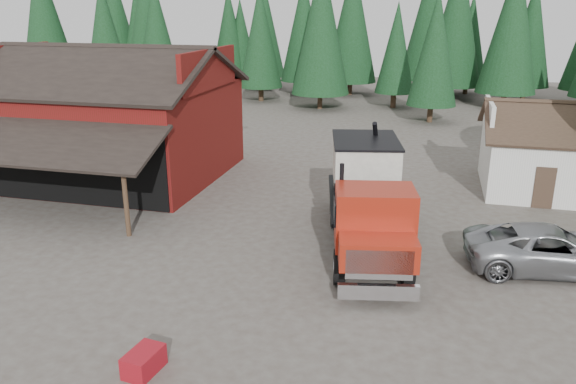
# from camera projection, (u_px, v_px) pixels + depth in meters

# --- Properties ---
(ground) EXTENTS (120.00, 120.00, 0.00)m
(ground) POSITION_uv_depth(u_px,v_px,m) (240.00, 273.00, 19.99)
(ground) COLOR #473F38
(ground) RESTS_ON ground
(red_barn) EXTENTS (12.80, 13.63, 7.18)m
(red_barn) POSITION_uv_depth(u_px,v_px,m) (109.00, 128.00, 30.86)
(red_barn) COLOR #621011
(red_barn) RESTS_ON ground
(farmhouse) EXTENTS (8.60, 6.42, 4.65)m
(farmhouse) POSITION_uv_depth(u_px,v_px,m) (568.00, 160.00, 28.31)
(farmhouse) COLOR silver
(farmhouse) RESTS_ON ground
(conifer_backdrop) EXTENTS (76.00, 16.00, 16.00)m
(conifer_backdrop) POSITION_uv_depth(u_px,v_px,m) (373.00, 97.00, 58.58)
(conifer_backdrop) COLOR black
(conifer_backdrop) RESTS_ON ground
(near_pine_a) EXTENTS (4.40, 4.40, 11.40)m
(near_pine_a) POSITION_uv_depth(u_px,v_px,m) (105.00, 38.00, 48.95)
(near_pine_a) COLOR #382619
(near_pine_a) RESTS_ON ground
(near_pine_b) EXTENTS (3.96, 3.96, 10.40)m
(near_pine_b) POSITION_uv_depth(u_px,v_px,m) (435.00, 48.00, 44.27)
(near_pine_b) COLOR #382619
(near_pine_b) RESTS_ON ground
(near_pine_d) EXTENTS (5.28, 5.28, 13.40)m
(near_pine_d) POSITION_uv_depth(u_px,v_px,m) (321.00, 26.00, 49.86)
(near_pine_d) COLOR #382619
(near_pine_d) RESTS_ON ground
(feed_truck) EXTENTS (4.61, 10.38, 4.54)m
(feed_truck) POSITION_uv_depth(u_px,v_px,m) (368.00, 194.00, 21.71)
(feed_truck) COLOR black
(feed_truck) RESTS_ON ground
(silver_car) EXTENTS (6.20, 3.52, 1.63)m
(silver_car) POSITION_uv_depth(u_px,v_px,m) (550.00, 249.00, 19.95)
(silver_car) COLOR #999BA0
(silver_car) RESTS_ON ground
(equip_box) EXTENTS (0.84, 1.18, 0.60)m
(equip_box) POSITION_uv_depth(u_px,v_px,m) (144.00, 362.00, 14.51)
(equip_box) COLOR maroon
(equip_box) RESTS_ON ground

